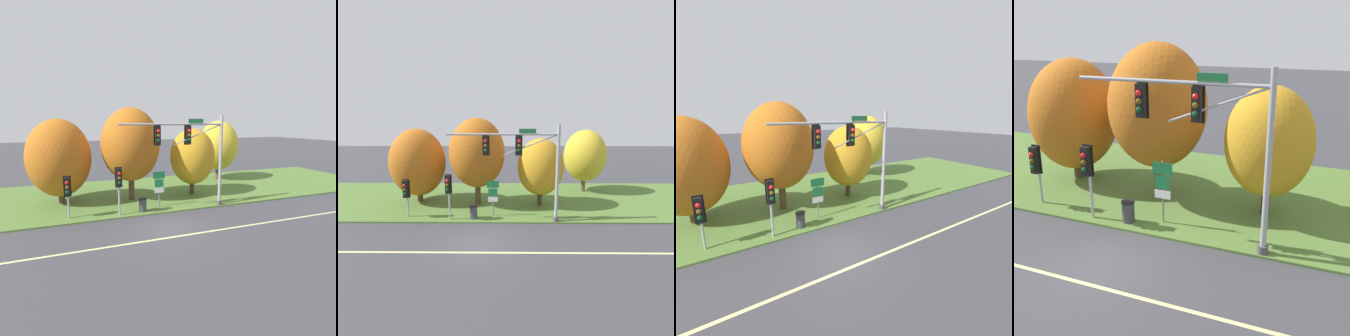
# 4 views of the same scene
# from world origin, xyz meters

# --- Properties ---
(ground_plane) EXTENTS (160.00, 160.00, 0.00)m
(ground_plane) POSITION_xyz_m (0.00, 0.00, 0.00)
(ground_plane) COLOR #3D3D42
(lane_stripe) EXTENTS (36.00, 0.16, 0.01)m
(lane_stripe) POSITION_xyz_m (0.00, -1.20, 0.00)
(lane_stripe) COLOR beige
(lane_stripe) RESTS_ON ground
(grass_verge) EXTENTS (48.00, 11.50, 0.10)m
(grass_verge) POSITION_xyz_m (0.00, 8.25, 0.05)
(grass_verge) COLOR #517533
(grass_verge) RESTS_ON ground
(traffic_signal_mast) EXTENTS (7.54, 0.49, 6.56)m
(traffic_signal_mast) POSITION_xyz_m (2.91, 2.76, 4.47)
(traffic_signal_mast) COLOR #9EA0A5
(traffic_signal_mast) RESTS_ON grass_verge
(pedestrian_signal_near_kerb) EXTENTS (0.46, 0.55, 2.77)m
(pedestrian_signal_near_kerb) POSITION_xyz_m (-5.50, 3.31, 2.06)
(pedestrian_signal_near_kerb) COLOR #9EA0A5
(pedestrian_signal_near_kerb) RESTS_ON grass_verge
(pedestrian_signal_further_along) EXTENTS (0.46, 0.55, 3.23)m
(pedestrian_signal_further_along) POSITION_xyz_m (-2.37, 2.82, 2.45)
(pedestrian_signal_further_along) COLOR #9EA0A5
(pedestrian_signal_further_along) RESTS_ON grass_verge
(route_sign_post) EXTENTS (0.87, 0.08, 2.66)m
(route_sign_post) POSITION_xyz_m (0.61, 3.70, 1.79)
(route_sign_post) COLOR slate
(route_sign_post) RESTS_ON grass_verge
(tree_nearest_road) EXTENTS (4.60, 4.60, 6.33)m
(tree_nearest_road) POSITION_xyz_m (-6.05, 7.10, 3.54)
(tree_nearest_road) COLOR #4C3823
(tree_nearest_road) RESTS_ON grass_verge
(tree_left_of_mast) EXTENTS (4.54, 4.54, 7.18)m
(tree_left_of_mast) POSITION_xyz_m (-0.84, 6.38, 4.43)
(tree_left_of_mast) COLOR #4C3823
(tree_left_of_mast) RESTS_ON grass_verge
(tree_behind_signpost) EXTENTS (3.73, 3.73, 5.57)m
(tree_behind_signpost) POSITION_xyz_m (4.35, 6.17, 3.32)
(tree_behind_signpost) COLOR #423021
(tree_behind_signpost) RESTS_ON grass_verge
(trash_bin) EXTENTS (0.56, 0.56, 0.93)m
(trash_bin) POSITION_xyz_m (-0.74, 3.19, 0.57)
(trash_bin) COLOR #38383D
(trash_bin) RESTS_ON grass_verge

